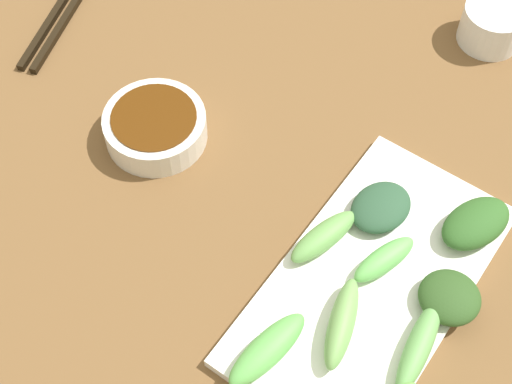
{
  "coord_description": "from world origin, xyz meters",
  "views": [
    {
      "loc": [
        0.23,
        -0.34,
        0.67
      ],
      "look_at": [
        -0.01,
        -0.01,
        0.05
      ],
      "focal_mm": 53.81,
      "sensor_mm": 36.0,
      "label": 1
    }
  ],
  "objects_px": {
    "tea_cup": "(492,25)",
    "sauce_bowl": "(153,128)",
    "chopsticks": "(70,1)",
    "serving_plate": "(371,285)"
  },
  "relations": [
    {
      "from": "chopsticks",
      "to": "tea_cup",
      "type": "relative_size",
      "value": 3.15
    },
    {
      "from": "tea_cup",
      "to": "sauce_bowl",
      "type": "bearing_deg",
      "value": -123.62
    },
    {
      "from": "serving_plate",
      "to": "chopsticks",
      "type": "height_order",
      "value": "serving_plate"
    },
    {
      "from": "sauce_bowl",
      "to": "chopsticks",
      "type": "distance_m",
      "value": 0.23
    },
    {
      "from": "serving_plate",
      "to": "chopsticks",
      "type": "distance_m",
      "value": 0.5
    },
    {
      "from": "sauce_bowl",
      "to": "serving_plate",
      "type": "xyz_separation_m",
      "value": [
        0.27,
        -0.02,
        -0.01
      ]
    },
    {
      "from": "sauce_bowl",
      "to": "chopsticks",
      "type": "height_order",
      "value": "sauce_bowl"
    },
    {
      "from": "chopsticks",
      "to": "tea_cup",
      "type": "bearing_deg",
      "value": 10.22
    },
    {
      "from": "serving_plate",
      "to": "chopsticks",
      "type": "bearing_deg",
      "value": 166.6
    },
    {
      "from": "sauce_bowl",
      "to": "tea_cup",
      "type": "relative_size",
      "value": 1.49
    }
  ]
}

